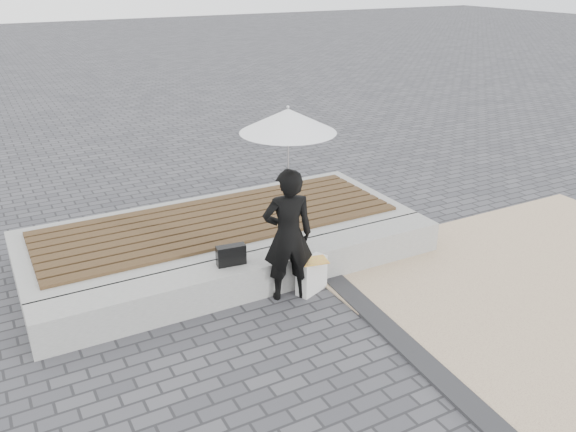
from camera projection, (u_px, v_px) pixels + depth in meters
The scene contains 10 objects.
ground at pixel (333, 363), 5.66m from camera, with size 80.00×80.00×0.00m, color #46464B.
edging_band at pixel (429, 367), 5.58m from camera, with size 0.25×5.20×0.04m, color #292A2C.
seating_ledge at pixel (259, 274), 6.88m from camera, with size 5.00×0.45×0.40m, color #AEAEA8.
timber_platform at pixel (219, 236), 7.85m from camera, with size 5.00×2.00×0.40m, color #969692.
timber_decking at pixel (218, 220), 7.76m from camera, with size 4.60×1.60×0.04m, color #4F3C20, non-canonical shape.
woman at pixel (288, 235), 6.50m from camera, with size 0.56×0.37×1.54m, color black.
parasol at pixel (288, 121), 6.00m from camera, with size 1.00×1.00×1.27m.
handbag at pixel (231, 255), 6.62m from camera, with size 0.33×0.12×0.23m, color black.
canvas_tote at pixel (312, 275), 6.83m from camera, with size 0.39×0.16×0.41m, color silver.
magazine at pixel (314, 261), 6.71m from camera, with size 0.30×0.22×0.01m, color #D4513D.
Camera 1 is at (-2.60, -3.90, 3.50)m, focal length 37.08 mm.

